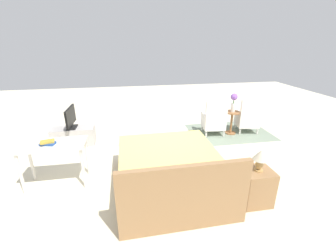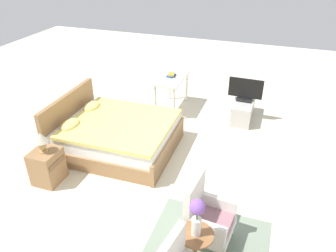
# 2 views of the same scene
# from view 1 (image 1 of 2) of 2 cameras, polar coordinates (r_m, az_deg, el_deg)

# --- Properties ---
(ground_plane) EXTENTS (16.00, 16.00, 0.00)m
(ground_plane) POSITION_cam_1_polar(r_m,az_deg,el_deg) (4.86, -0.19, -7.68)
(ground_plane) COLOR beige
(floor_rug) EXTENTS (2.10, 1.50, 0.01)m
(floor_rug) POSITION_cam_1_polar(r_m,az_deg,el_deg) (6.30, 15.25, -1.48)
(floor_rug) COLOR gray
(floor_rug) RESTS_ON ground_plane
(bed) EXTENTS (1.72, 2.04, 0.96)m
(bed) POSITION_cam_1_polar(r_m,az_deg,el_deg) (3.78, 0.63, -11.56)
(bed) COLOR #997047
(bed) RESTS_ON ground_plane
(armchair_by_window_left) EXTENTS (0.62, 0.62, 0.92)m
(armchair_by_window_left) POSITION_cam_1_polar(r_m,az_deg,el_deg) (6.33, 19.62, 1.80)
(armchair_by_window_left) COLOR white
(armchair_by_window_left) RESTS_ON floor_rug
(armchair_by_window_right) EXTENTS (0.59, 0.59, 0.92)m
(armchair_by_window_right) POSITION_cam_1_polar(r_m,az_deg,el_deg) (5.93, 11.59, 1.35)
(armchair_by_window_right) COLOR white
(armchair_by_window_right) RESTS_ON floor_rug
(side_table) EXTENTS (0.40, 0.40, 0.60)m
(side_table) POSITION_cam_1_polar(r_m,az_deg,el_deg) (6.10, 15.86, 1.49)
(side_table) COLOR #936038
(side_table) RESTS_ON ground_plane
(flower_vase) EXTENTS (0.17, 0.17, 0.48)m
(flower_vase) POSITION_cam_1_polar(r_m,az_deg,el_deg) (5.96, 16.35, 6.18)
(flower_vase) COLOR silver
(flower_vase) RESTS_ON side_table
(nightstand) EXTENTS (0.44, 0.41, 0.56)m
(nightstand) POSITION_cam_1_polar(r_m,az_deg,el_deg) (3.72, 21.34, -14.12)
(nightstand) COLOR #997047
(nightstand) RESTS_ON ground_plane
(table_lamp) EXTENTS (0.22, 0.22, 0.33)m
(table_lamp) POSITION_cam_1_polar(r_m,az_deg,el_deg) (3.47, 22.42, -7.38)
(table_lamp) COLOR tan
(table_lamp) RESTS_ON nightstand
(tv_stand) EXTENTS (0.96, 0.40, 0.42)m
(tv_stand) POSITION_cam_1_polar(r_m,az_deg,el_deg) (5.75, -22.83, -2.40)
(tv_stand) COLOR #B7B2AD
(tv_stand) RESTS_ON ground_plane
(tv_flatscreen) EXTENTS (0.21, 0.70, 0.49)m
(tv_flatscreen) POSITION_cam_1_polar(r_m,az_deg,el_deg) (5.59, -23.51, 1.94)
(tv_flatscreen) COLOR black
(tv_flatscreen) RESTS_ON tv_stand
(vanity_desk) EXTENTS (1.04, 0.52, 0.76)m
(vanity_desk) POSITION_cam_1_polar(r_m,az_deg,el_deg) (4.16, -27.13, -5.43)
(vanity_desk) COLOR silver
(vanity_desk) RESTS_ON ground_plane
(book_stack) EXTENTS (0.25, 0.18, 0.07)m
(book_stack) POSITION_cam_1_polar(r_m,az_deg,el_deg) (4.09, -28.27, -3.77)
(book_stack) COLOR #284C8E
(book_stack) RESTS_ON vanity_desk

